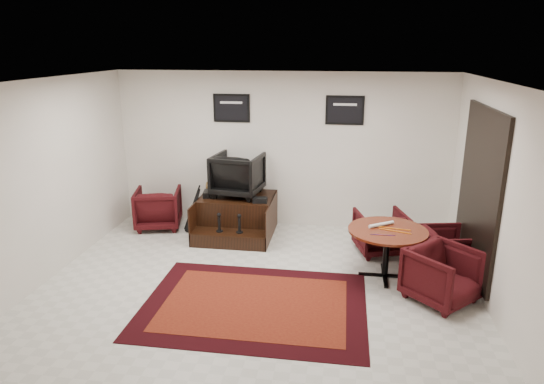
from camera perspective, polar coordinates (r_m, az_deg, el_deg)
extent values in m
plane|color=beige|center=(6.90, -1.70, -10.95)|extent=(6.00, 6.00, 0.00)
cube|color=beige|center=(8.77, 1.12, 4.88)|extent=(6.00, 0.02, 2.80)
cube|color=beige|center=(4.10, -8.16, -9.68)|extent=(6.00, 0.02, 2.80)
cube|color=beige|center=(7.50, -24.99, 1.21)|extent=(0.02, 5.00, 2.80)
cube|color=beige|center=(6.55, 24.95, -0.89)|extent=(0.02, 5.00, 2.80)
cube|color=white|center=(6.12, -1.94, 12.91)|extent=(6.00, 5.00, 0.02)
cube|color=black|center=(7.22, 23.16, 0.04)|extent=(0.05, 1.90, 2.30)
cube|color=black|center=(7.22, 23.09, 0.04)|extent=(0.02, 1.72, 2.12)
cube|color=black|center=(7.22, 23.12, 0.04)|extent=(0.03, 0.05, 2.12)
cube|color=black|center=(8.79, -4.78, 9.81)|extent=(0.66, 0.03, 0.50)
cube|color=black|center=(8.77, -4.81, 9.80)|extent=(0.58, 0.01, 0.42)
cube|color=silver|center=(8.75, -4.83, 10.44)|extent=(0.40, 0.00, 0.04)
cube|color=black|center=(8.55, 8.56, 9.49)|extent=(0.66, 0.03, 0.50)
cube|color=black|center=(8.53, 8.56, 9.48)|extent=(0.58, 0.01, 0.42)
cube|color=silver|center=(8.52, 8.59, 10.14)|extent=(0.40, 0.00, 0.04)
cube|color=black|center=(6.44, -2.06, -13.10)|extent=(2.86, 2.15, 0.01)
cube|color=#53110B|center=(6.44, -2.06, -13.05)|extent=(2.35, 1.64, 0.01)
cube|color=black|center=(8.70, -4.02, -2.55)|extent=(1.29, 0.95, 0.67)
cube|color=black|center=(8.17, -5.00, -5.50)|extent=(1.29, 0.38, 0.24)
cube|color=black|center=(8.69, -8.41, -2.73)|extent=(0.02, 1.33, 0.67)
cube|color=black|center=(8.42, -0.05, -3.20)|extent=(0.02, 1.33, 0.67)
cylinder|color=black|center=(8.17, -6.20, -4.58)|extent=(0.11, 0.11, 0.02)
cylinder|color=black|center=(8.12, -6.23, -3.73)|extent=(0.04, 0.04, 0.24)
sphere|color=black|center=(8.07, -6.26, -2.70)|extent=(0.07, 0.07, 0.07)
cylinder|color=black|center=(8.09, -3.84, -4.73)|extent=(0.11, 0.11, 0.02)
cylinder|color=black|center=(8.04, -3.86, -3.87)|extent=(0.04, 0.04, 0.24)
sphere|color=black|center=(7.99, -3.88, -2.83)|extent=(0.07, 0.07, 0.07)
imported|color=black|center=(8.53, -4.05, 2.31)|extent=(0.90, 0.86, 0.83)
cube|color=black|center=(8.60, -7.71, -0.21)|extent=(0.14, 0.29, 0.10)
cube|color=black|center=(8.59, -6.91, -0.21)|extent=(0.14, 0.29, 0.10)
cube|color=black|center=(8.21, -1.42, -0.95)|extent=(0.25, 0.19, 0.08)
imported|color=black|center=(9.10, -13.25, -1.63)|extent=(0.93, 0.90, 0.81)
cylinder|color=#451509|center=(7.06, 13.46, -4.45)|extent=(1.12, 1.12, 0.03)
cylinder|color=black|center=(7.18, 13.28, -7.00)|extent=(0.09, 0.09, 0.66)
cube|color=black|center=(7.33, 13.09, -9.54)|extent=(0.75, 0.06, 0.03)
cube|color=black|center=(7.33, 13.09, -9.54)|extent=(0.06, 0.75, 0.03)
imported|color=black|center=(7.99, 12.65, -4.40)|extent=(0.90, 0.86, 0.76)
imported|color=black|center=(7.65, 19.80, -6.19)|extent=(0.77, 0.80, 0.71)
imported|color=black|center=(6.73, 19.45, -8.93)|extent=(1.07, 1.07, 0.81)
cylinder|color=silver|center=(7.15, 12.74, -3.74)|extent=(0.38, 0.28, 0.05)
cylinder|color=orange|center=(7.00, 14.28, -4.47)|extent=(0.43, 0.16, 0.01)
cylinder|color=orange|center=(7.09, 14.20, -4.18)|extent=(0.44, 0.10, 0.01)
cylinder|color=#4C1933|center=(6.82, 11.89, -4.91)|extent=(0.10, 0.02, 0.01)
cylinder|color=#4C1933|center=(6.82, 12.39, -4.93)|extent=(0.10, 0.02, 0.01)
cylinder|color=#4C1933|center=(6.83, 12.90, -4.95)|extent=(0.10, 0.02, 0.01)
cylinder|color=#4C1933|center=(6.83, 13.40, -4.96)|extent=(0.10, 0.02, 0.01)
cylinder|color=#4C1933|center=(6.84, 13.90, -4.98)|extent=(0.10, 0.02, 0.01)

